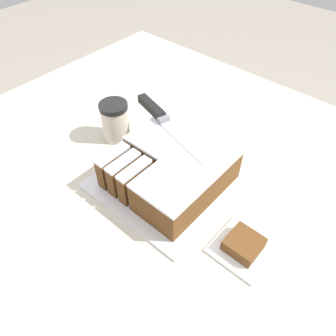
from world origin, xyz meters
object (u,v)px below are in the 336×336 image
at_px(cake, 171,168).
at_px(coffee_cup, 116,121).
at_px(cake_board, 168,181).
at_px(knife, 159,115).
at_px(brownie, 244,244).

height_order(cake, coffee_cup, coffee_cup).
bearing_deg(cake_board, cake, 46.10).
height_order(knife, coffee_cup, knife).
bearing_deg(cake_board, knife, 140.84).
xyz_separation_m(cake, brownie, (0.23, -0.04, -0.03)).
relative_size(cake_board, coffee_cup, 2.82).
xyz_separation_m(cake_board, brownie, (0.24, -0.04, 0.02)).
xyz_separation_m(knife, coffee_cup, (-0.11, -0.05, -0.04)).
xyz_separation_m(coffee_cup, brownie, (0.46, -0.07, -0.04)).
bearing_deg(brownie, knife, 159.69).
distance_m(cake_board, cake, 0.05).
distance_m(cake_board, brownie, 0.24).
height_order(knife, brownie, knife).
distance_m(cake_board, knife, 0.17).
relative_size(cake, knife, 0.87).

